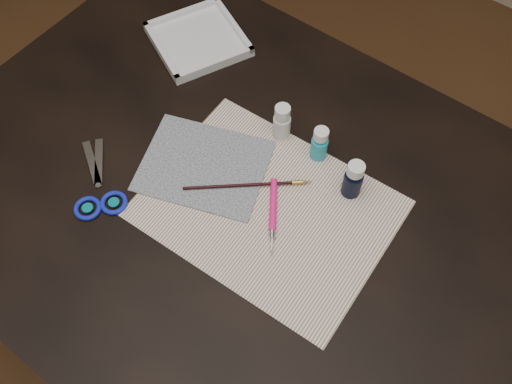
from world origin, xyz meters
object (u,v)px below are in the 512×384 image
Objects in this scene: paint_bottle_cyan at (320,144)px; palette_tray at (198,39)px; paper at (268,208)px; paint_bottle_white at (282,122)px; scissors at (93,179)px; paint_bottle_navy at (353,179)px; canvas at (204,166)px.

paint_bottle_cyan is 0.43× the size of palette_tray.
paper is 0.18m from paint_bottle_white.
paint_bottle_cyan reaches higher than scissors.
paint_bottle_navy reaches higher than paint_bottle_cyan.
canvas is (-0.15, 0.00, 0.00)m from paper.
paint_bottle_white reaches higher than paint_bottle_cyan.
canvas is 0.22m from paint_bottle_cyan.
palette_tray is (-0.47, 0.13, -0.03)m from paint_bottle_navy.
paint_bottle_white is 0.45× the size of palette_tray.
scissors is (-0.30, -0.15, 0.00)m from paper.
paint_bottle_navy is at bearing -9.48° from paint_bottle_white.
paint_bottle_white reaches higher than paper.
palette_tray is (-0.07, 0.40, 0.01)m from scissors.
palette_tray is (-0.29, 0.10, -0.03)m from paint_bottle_white.
paint_bottle_navy is (0.18, -0.03, 0.00)m from paint_bottle_white.
paint_bottle_white is 0.09m from paint_bottle_cyan.
paper is at bearing -62.72° from paint_bottle_white.
paper is at bearing -121.66° from scissors.
paint_bottle_navy is (0.10, 0.12, 0.04)m from paper.
canvas is 2.98× the size of paint_bottle_cyan.
canvas is at bearing -102.63° from scissors.
paint_bottle_navy is (0.25, 0.12, 0.04)m from canvas.
scissors is 1.07× the size of palette_tray.
paint_bottle_navy is 0.49m from scissors.
paint_bottle_cyan is at bearing -13.93° from palette_tray.
scissors is at bearing -134.74° from canvas.
paint_bottle_white is at bearing -18.15° from palette_tray.
paint_bottle_navy is at bearing -114.06° from scissors.
palette_tray reaches higher than scissors.
scissors is 0.40m from palette_tray.
paint_bottle_navy is 0.49m from palette_tray.
scissors is at bearing -153.77° from paper.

